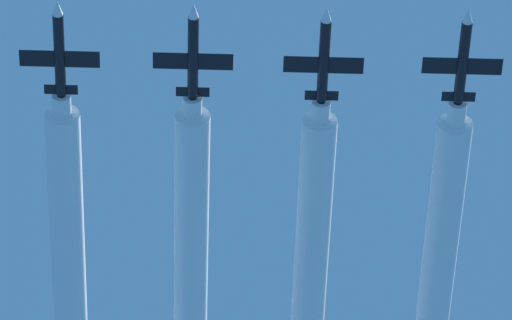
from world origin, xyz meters
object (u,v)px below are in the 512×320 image
jet_far_left (463,59)px  jet_inner_right (59,52)px  jet_center (193,54)px  jet_inner_left (324,58)px

jet_far_left → jet_inner_right: (35.97, -0.44, 0.26)m
jet_far_left → jet_center: size_ratio=1.00×
jet_inner_left → jet_far_left: bearing=177.9°
jet_inner_left → jet_center: (11.69, -0.06, 0.17)m
jet_far_left → jet_inner_right: jet_inner_right is taller
jet_inner_left → jet_inner_right: 23.59m
jet_far_left → jet_center: (24.07, -0.51, 0.47)m
jet_far_left → jet_inner_right: bearing=-0.7°
jet_far_left → jet_center: 24.08m
jet_far_left → jet_inner_left: size_ratio=1.00×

